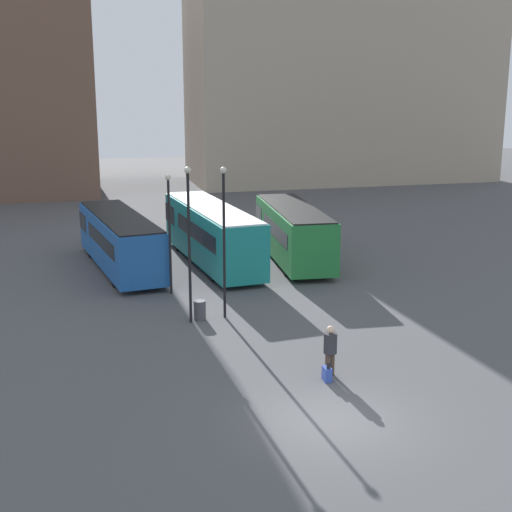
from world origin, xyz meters
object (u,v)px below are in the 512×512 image
(lamp_post_0, at_px, (169,225))
(bus_0, at_px, (120,239))
(suitcase, at_px, (327,374))
(trash_bin, at_px, (200,310))
(traveler, at_px, (330,346))
(bus_1, at_px, (211,232))
(lamp_post_2, at_px, (189,234))
(bus_2, at_px, (293,231))
(lamp_post_1, at_px, (224,232))

(lamp_post_0, bearing_deg, bus_0, 109.84)
(suitcase, bearing_deg, trash_bin, 23.89)
(traveler, height_order, trash_bin, traveler)
(bus_1, xyz_separation_m, lamp_post_2, (-2.89, -10.06, 2.07))
(traveler, xyz_separation_m, lamp_post_0, (-3.97, 11.31, 2.33))
(bus_1, relative_size, lamp_post_0, 2.07)
(bus_0, bearing_deg, trash_bin, -173.02)
(bus_2, xyz_separation_m, traveler, (-3.76, -16.21, -0.62))
(lamp_post_1, bearing_deg, traveler, -72.74)
(trash_bin, bearing_deg, lamp_post_1, 1.84)
(bus_0, relative_size, traveler, 6.16)
(bus_1, relative_size, traveler, 6.61)
(bus_2, distance_m, suitcase, 17.19)
(bus_1, height_order, lamp_post_1, lamp_post_1)
(bus_1, relative_size, bus_2, 1.17)
(bus_1, distance_m, lamp_post_2, 10.67)
(bus_0, relative_size, lamp_post_0, 1.93)
(bus_1, distance_m, bus_2, 4.69)
(lamp_post_2, bearing_deg, traveler, -61.06)
(lamp_post_1, height_order, trash_bin, lamp_post_1)
(bus_1, distance_m, trash_bin, 10.17)
(lamp_post_2, bearing_deg, bus_0, 102.40)
(lamp_post_1, bearing_deg, bus_1, 82.18)
(bus_1, bearing_deg, lamp_post_1, 166.62)
(traveler, distance_m, lamp_post_0, 12.21)
(suitcase, bearing_deg, bus_0, 20.04)
(trash_bin, bearing_deg, bus_0, 105.17)
(bus_0, distance_m, lamp_post_0, 6.16)
(suitcase, height_order, lamp_post_0, lamp_post_0)
(bus_0, xyz_separation_m, traveler, (5.98, -16.86, -0.55))
(suitcase, xyz_separation_m, trash_bin, (-3.06, 7.54, 0.17))
(bus_2, distance_m, trash_bin, 11.62)
(bus_1, xyz_separation_m, traveler, (0.88, -16.87, -0.70))
(bus_0, xyz_separation_m, lamp_post_2, (2.21, -10.05, 2.22))
(bus_0, xyz_separation_m, suitcase, (5.71, -17.31, -1.38))
(bus_0, relative_size, lamp_post_1, 1.70)
(bus_1, distance_m, suitcase, 17.39)
(traveler, relative_size, lamp_post_2, 0.27)
(trash_bin, bearing_deg, traveler, -64.87)
(traveler, xyz_separation_m, lamp_post_1, (-2.21, 7.13, 2.73))
(bus_0, bearing_deg, suitcase, -169.92)
(lamp_post_0, xyz_separation_m, trash_bin, (0.65, -4.22, -2.98))
(lamp_post_1, xyz_separation_m, trash_bin, (-1.11, -0.04, -3.38))
(bus_2, xyz_separation_m, trash_bin, (-7.09, -9.11, -1.28))
(lamp_post_2, bearing_deg, lamp_post_1, 11.50)
(bus_0, relative_size, bus_1, 0.93)
(traveler, distance_m, lamp_post_2, 8.26)
(traveler, relative_size, suitcase, 2.52)
(suitcase, height_order, lamp_post_2, lamp_post_2)
(suitcase, xyz_separation_m, lamp_post_1, (-1.95, 7.57, 3.55))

